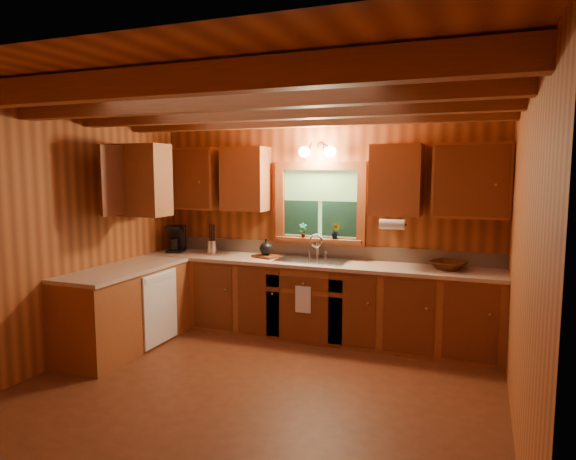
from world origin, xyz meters
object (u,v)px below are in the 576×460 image
(cutting_board, at_px, (266,256))
(wicker_basket, at_px, (449,265))
(coffee_maker, at_px, (176,239))
(sink, at_px, (313,265))

(cutting_board, xyz_separation_m, wicker_basket, (2.11, 0.02, 0.03))
(coffee_maker, xyz_separation_m, cutting_board, (1.25, 0.02, -0.15))
(sink, bearing_deg, coffee_maker, -179.97)
(sink, height_order, cutting_board, sink)
(coffee_maker, relative_size, cutting_board, 1.15)
(sink, relative_size, wicker_basket, 2.23)
(cutting_board, distance_m, wicker_basket, 2.11)
(coffee_maker, distance_m, cutting_board, 1.26)
(cutting_board, bearing_deg, sink, 17.09)
(sink, relative_size, cutting_board, 2.76)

